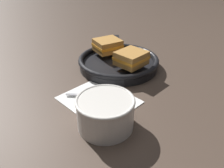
{
  "coord_description": "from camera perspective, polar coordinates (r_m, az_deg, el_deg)",
  "views": [
    {
      "loc": [
        0.33,
        -0.41,
        0.37
      ],
      "look_at": [
        -0.02,
        0.01,
        0.04
      ],
      "focal_mm": 35.0,
      "sensor_mm": 36.0,
      "label": 1
    }
  ],
  "objects": [
    {
      "name": "soup_bowl",
      "position": [
        0.53,
        -1.76,
        -7.08
      ],
      "size": [
        0.14,
        0.14,
        0.08
      ],
      "color": "silver",
      "rests_on": "ground_plane"
    },
    {
      "name": "napkin",
      "position": [
        0.64,
        -3.49,
        -4.11
      ],
      "size": [
        0.22,
        0.19,
        0.0
      ],
      "color": "white",
      "rests_on": "ground_plane"
    },
    {
      "name": "ground_plane",
      "position": [
        0.64,
        0.56,
        -4.3
      ],
      "size": [
        4.0,
        4.0,
        0.0
      ],
      "primitive_type": "plane",
      "color": "#47382D"
    },
    {
      "name": "skillet",
      "position": [
        0.82,
        1.69,
        5.8
      ],
      "size": [
        0.33,
        0.37,
        0.04
      ],
      "color": "black",
      "rests_on": "ground_plane"
    },
    {
      "name": "spoon",
      "position": [
        0.65,
        -1.83,
        -3.22
      ],
      "size": [
        0.15,
        0.11,
        0.01
      ],
      "rotation": [
        0.0,
        0.0,
        0.59
      ],
      "color": "#B7B7BC",
      "rests_on": "napkin"
    },
    {
      "name": "sandwich_near_left",
      "position": [
        0.86,
        -1.17,
        10.07
      ],
      "size": [
        0.12,
        0.12,
        0.05
      ],
      "rotation": [
        0.0,
        0.0,
        4.35
      ],
      "color": "#B27A38",
      "rests_on": "skillet"
    },
    {
      "name": "sandwich_near_right",
      "position": [
        0.75,
        5.04,
        6.76
      ],
      "size": [
        0.1,
        0.1,
        0.05
      ],
      "rotation": [
        0.0,
        0.0,
        7.76
      ],
      "color": "#B27A38",
      "rests_on": "skillet"
    }
  ]
}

